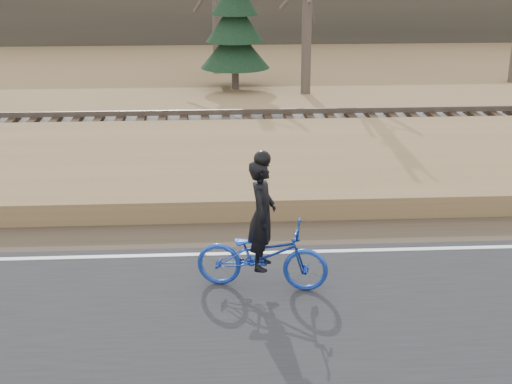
{
  "coord_description": "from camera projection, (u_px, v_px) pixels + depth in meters",
  "views": [
    {
      "loc": [
        -6.32,
        -11.28,
        5.23
      ],
      "look_at": [
        -5.62,
        0.5,
        1.1
      ],
      "focal_mm": 50.0,
      "sensor_mm": 36.0,
      "label": 1
    }
  ],
  "objects": [
    {
      "name": "bare_tree_near_left",
      "position": [
        307.0,
        7.0,
        25.24
      ],
      "size": [
        0.36,
        0.36,
        6.21
      ],
      "primitive_type": "cylinder",
      "color": "#51443B",
      "rests_on": "ground"
    },
    {
      "name": "railroad",
      "position": [
        439.0,
        120.0,
        20.08
      ],
      "size": [
        120.0,
        2.4,
        0.29
      ],
      "color": "black",
      "rests_on": "ballast"
    },
    {
      "name": "cyclist",
      "position": [
        262.0,
        246.0,
        11.11
      ],
      "size": [
        2.19,
        1.14,
        2.25
      ],
      "rotation": [
        0.0,
        0.0,
        1.36
      ],
      "color": "#163599",
      "rests_on": "road"
    },
    {
      "name": "ballast",
      "position": [
        438.0,
        130.0,
        20.18
      ],
      "size": [
        120.0,
        3.0,
        0.45
      ],
      "primitive_type": "cube",
      "color": "slate",
      "rests_on": "ground"
    },
    {
      "name": "embankment",
      "position": [
        487.0,
        171.0,
        16.6
      ],
      "size": [
        120.0,
        5.0,
        0.44
      ],
      "primitive_type": "cube",
      "color": "olive",
      "rests_on": "ground"
    },
    {
      "name": "conifer",
      "position": [
        235.0,
        22.0,
        26.33
      ],
      "size": [
        2.6,
        2.6,
        5.26
      ],
      "color": "#51443B",
      "rests_on": "ground"
    }
  ]
}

